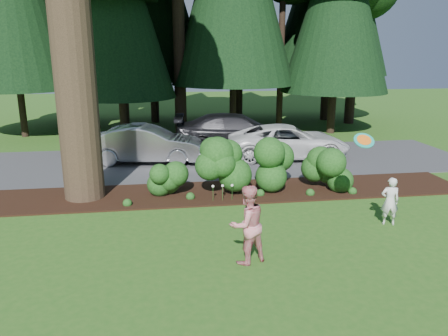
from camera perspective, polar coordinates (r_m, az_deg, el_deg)
The scene contains 11 objects.
ground at distance 11.53m, azimuth 3.03°, elevation -8.30°, with size 80.00×80.00×0.00m, color #275A19.
mulch_bed at distance 14.51m, azimuth 0.51°, elevation -3.16°, with size 16.00×2.50×0.05m, color black.
driveway at distance 18.56m, azimuth -1.51°, elevation 0.88°, with size 22.00×6.00×0.03m, color #38383A.
shrub_row at distance 14.31m, azimuth 3.63°, elevation -0.18°, with size 6.53×1.60×1.61m.
lily_cluster at distance 13.52m, azimuth -0.19°, elevation -2.45°, with size 0.69×0.09×0.57m.
car_silver_wagon at distance 18.43m, azimuth -10.06°, elevation 3.09°, with size 1.65×4.74×1.56m, color #A8A8AD.
car_white_suv at distance 19.17m, azimuth 8.41°, elevation 3.45°, with size 2.40×5.21×1.45m, color silver.
car_dark_suv at distance 20.52m, azimuth 1.74°, elevation 4.71°, with size 2.36×5.82×1.69m, color black.
child at distance 12.56m, azimuth 20.85°, elevation -4.07°, with size 0.48×0.32×1.32m, color silver.
adult at distance 9.63m, azimuth 3.03°, elevation -7.39°, with size 0.87×0.68×1.79m, color red.
frisbee at distance 11.75m, azimuth 17.82°, elevation 3.45°, with size 0.55×0.45×0.35m.
Camera 1 is at (-2.13, -10.36, 4.58)m, focal length 35.00 mm.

